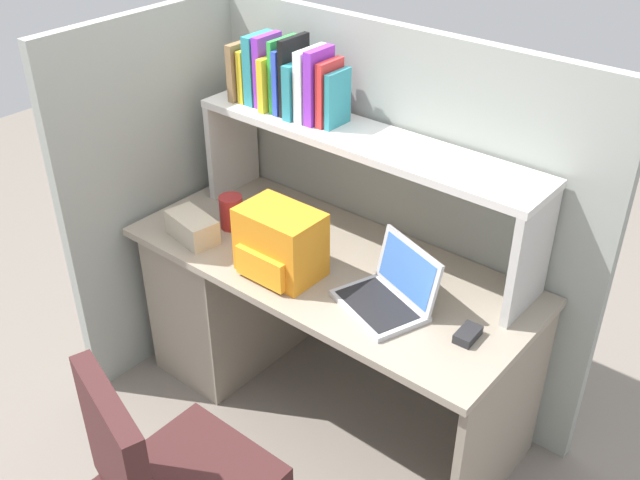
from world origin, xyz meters
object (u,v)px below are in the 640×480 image
object	(u,v)px
tissue_box	(192,227)
snack_canister	(231,212)
backpack	(279,244)
paper_cup	(266,225)
computer_mouse	(468,334)
laptop	(389,293)

from	to	relation	value
tissue_box	snack_canister	distance (m)	0.17
backpack	paper_cup	xyz separation A→B (m)	(-0.22, 0.15, -0.07)
computer_mouse	snack_canister	xyz separation A→B (m)	(-1.10, 0.01, 0.05)
laptop	paper_cup	xyz separation A→B (m)	(-0.64, 0.06, -0.00)
laptop	snack_canister	distance (m)	0.80
laptop	backpack	xyz separation A→B (m)	(-0.43, -0.09, 0.07)
computer_mouse	tissue_box	distance (m)	1.17
backpack	snack_canister	bearing A→B (deg)	162.49
paper_cup	tissue_box	xyz separation A→B (m)	(-0.21, -0.20, -0.00)
laptop	paper_cup	size ratio (longest dim) A/B	3.75
laptop	snack_canister	world-z (taller)	laptop
backpack	snack_canister	world-z (taller)	backpack
paper_cup	tissue_box	world-z (taller)	same
tissue_box	snack_canister	size ratio (longest dim) A/B	1.59
computer_mouse	paper_cup	size ratio (longest dim) A/B	1.03
backpack	tissue_box	xyz separation A→B (m)	(-0.43, -0.04, -0.07)
tissue_box	snack_canister	world-z (taller)	snack_canister
tissue_box	laptop	bearing A→B (deg)	19.23
paper_cup	snack_canister	world-z (taller)	snack_canister
laptop	computer_mouse	bearing A→B (deg)	2.65
paper_cup	snack_canister	distance (m)	0.16
snack_canister	paper_cup	bearing A→B (deg)	12.36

